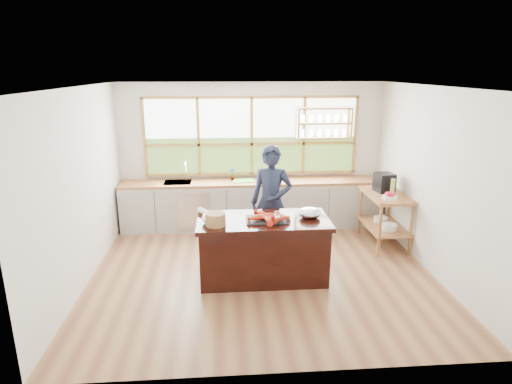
{
  "coord_description": "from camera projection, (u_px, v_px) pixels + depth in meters",
  "views": [
    {
      "loc": [
        -0.53,
        -5.82,
        2.93
      ],
      "look_at": [
        -0.07,
        0.15,
        1.2
      ],
      "focal_mm": 30.0,
      "sensor_mm": 36.0,
      "label": 1
    }
  ],
  "objects": [
    {
      "name": "fruit_bowl",
      "position": [
        390.0,
        196.0,
        6.92
      ],
      "size": [
        0.24,
        0.24,
        0.11
      ],
      "color": "white",
      "rests_on": "right_shelf_unit"
    },
    {
      "name": "right_shelf_unit",
      "position": [
        385.0,
        211.0,
        7.28
      ],
      "size": [
        0.62,
        1.1,
        0.9
      ],
      "color": "#A55E3A",
      "rests_on": "ground_plane"
    },
    {
      "name": "mixing_bowl_right",
      "position": [
        310.0,
        213.0,
        6.05
      ],
      "size": [
        0.31,
        0.31,
        0.15
      ],
      "primitive_type": "ellipsoid",
      "color": "silver",
      "rests_on": "island"
    },
    {
      "name": "wine_bottle",
      "position": [
        393.0,
        187.0,
        7.06
      ],
      "size": [
        0.09,
        0.09,
        0.29
      ],
      "primitive_type": "cylinder",
      "rotation": [
        0.0,
        0.0,
        0.33
      ],
      "color": "#A7B359",
      "rests_on": "right_shelf_unit"
    },
    {
      "name": "wine_glass",
      "position": [
        277.0,
        215.0,
        5.68
      ],
      "size": [
        0.08,
        0.08,
        0.22
      ],
      "color": "silver",
      "rests_on": "island"
    },
    {
      "name": "island",
      "position": [
        263.0,
        248.0,
        6.11
      ],
      "size": [
        1.85,
        0.9,
        0.9
      ],
      "color": "black",
      "rests_on": "ground_plane"
    },
    {
      "name": "cutting_board",
      "position": [
        244.0,
        181.0,
        8.03
      ],
      "size": [
        0.45,
        0.37,
        0.01
      ],
      "primitive_type": "cube",
      "rotation": [
        0.0,
        0.0,
        0.18
      ],
      "color": "green",
      "rests_on": "back_counter"
    },
    {
      "name": "room_shell",
      "position": [
        261.0,
        150.0,
        6.44
      ],
      "size": [
        5.02,
        4.52,
        2.71
      ],
      "color": "silver",
      "rests_on": "ground_plane"
    },
    {
      "name": "espresso_machine",
      "position": [
        384.0,
        182.0,
        7.29
      ],
      "size": [
        0.33,
        0.34,
        0.32
      ],
      "primitive_type": "cube",
      "rotation": [
        0.0,
        0.0,
        0.17
      ],
      "color": "black",
      "rests_on": "right_shelf_unit"
    },
    {
      "name": "wicker_basket",
      "position": [
        216.0,
        219.0,
        5.73
      ],
      "size": [
        0.27,
        0.27,
        0.17
      ],
      "primitive_type": "cylinder",
      "color": "#9D6F45",
      "rests_on": "island"
    },
    {
      "name": "cook",
      "position": [
        271.0,
        203.0,
        6.72
      ],
      "size": [
        0.76,
        0.62,
        1.81
      ],
      "primitive_type": "imported",
      "rotation": [
        0.0,
        0.0,
        -0.32
      ],
      "color": "#1A2037",
      "rests_on": "ground_plane"
    },
    {
      "name": "lobster_pile",
      "position": [
        268.0,
        217.0,
        5.9
      ],
      "size": [
        0.52,
        0.48,
        0.08
      ],
      "color": "red",
      "rests_on": "slate_board"
    },
    {
      "name": "slate_board",
      "position": [
        266.0,
        220.0,
        5.94
      ],
      "size": [
        0.56,
        0.41,
        0.02
      ],
      "primitive_type": "cube",
      "rotation": [
        0.0,
        0.0,
        -0.02
      ],
      "color": "black",
      "rests_on": "island"
    },
    {
      "name": "parchment_roll",
      "position": [
        205.0,
        212.0,
        6.15
      ],
      "size": [
        0.23,
        0.3,
        0.08
      ],
      "primitive_type": "cylinder",
      "rotation": [
        1.57,
        0.0,
        0.58
      ],
      "color": "white",
      "rests_on": "island"
    },
    {
      "name": "back_counter",
      "position": [
        252.0,
        203.0,
        8.16
      ],
      "size": [
        4.9,
        0.63,
        0.9
      ],
      "color": "#B8B7AD",
      "rests_on": "ground_plane"
    },
    {
      "name": "ground_plane",
      "position": [
        262.0,
        271.0,
        6.43
      ],
      "size": [
        5.0,
        5.0,
        0.0
      ],
      "primitive_type": "plane",
      "color": "#996C41"
    },
    {
      "name": "mixing_bowl_left",
      "position": [
        214.0,
        218.0,
        5.85
      ],
      "size": [
        0.33,
        0.33,
        0.16
      ],
      "primitive_type": "ellipsoid",
      "color": "silver",
      "rests_on": "island"
    },
    {
      "name": "potted_plant",
      "position": [
        232.0,
        174.0,
        8.04
      ],
      "size": [
        0.15,
        0.13,
        0.25
      ],
      "primitive_type": "imported",
      "rotation": [
        0.0,
        0.0,
        -0.42
      ],
      "color": "slate",
      "rests_on": "back_counter"
    }
  ]
}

